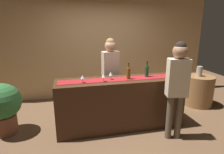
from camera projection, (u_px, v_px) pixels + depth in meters
name	position (u px, v px, depth m)	size (l,w,h in m)	color
ground_plane	(120.00, 126.00, 3.77)	(10.00, 10.00, 0.00)	brown
back_wall	(102.00, 44.00, 5.17)	(6.00, 0.12, 2.90)	tan
bar_counter	(120.00, 103.00, 3.64)	(2.39, 0.60, 0.97)	#3D2314
counter_runner_cloth	(121.00, 79.00, 3.51)	(2.27, 0.28, 0.01)	maroon
wine_bottle_green	(147.00, 71.00, 3.64)	(0.07, 0.07, 0.30)	#194723
wine_bottle_amber	(128.00, 73.00, 3.48)	(0.07, 0.07, 0.30)	brown
wine_glass_near_customer	(82.00, 77.00, 3.25)	(0.07, 0.07, 0.14)	silver
wine_glass_mid_counter	(111.00, 74.00, 3.45)	(0.07, 0.07, 0.14)	silver
wine_glass_far_end	(104.00, 76.00, 3.32)	(0.07, 0.07, 0.14)	silver
bartender	(110.00, 69.00, 4.03)	(0.36, 0.24, 1.68)	#26262B
customer_sipping	(177.00, 81.00, 3.11)	(0.37, 0.27, 1.70)	brown
round_side_table	(199.00, 90.00, 4.71)	(0.68, 0.68, 0.74)	olive
vase_on_side_table	(199.00, 71.00, 4.57)	(0.13, 0.13, 0.24)	#A8A399
potted_plant_tall	(3.00, 105.00, 3.39)	(0.65, 0.65, 0.95)	brown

